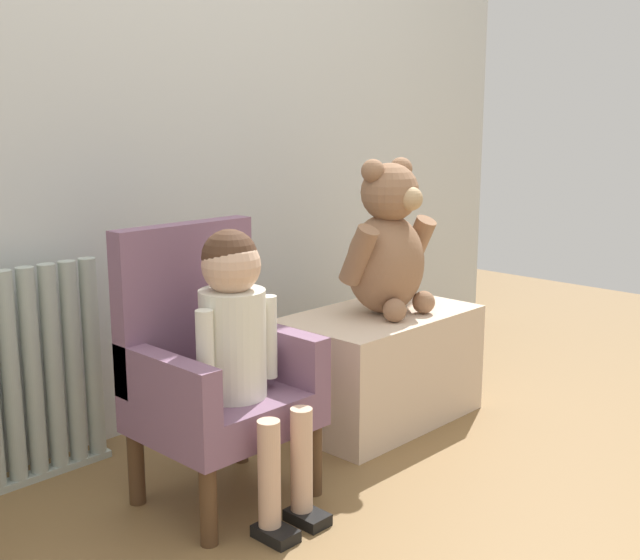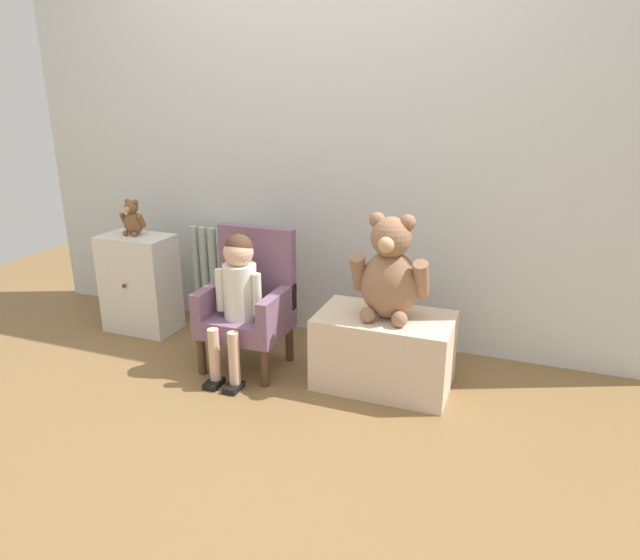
{
  "view_description": "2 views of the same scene",
  "coord_description": "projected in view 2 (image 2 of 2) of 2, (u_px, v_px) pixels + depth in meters",
  "views": [
    {
      "loc": [
        -1.46,
        -1.05,
        1.02
      ],
      "look_at": [
        0.22,
        0.55,
        0.53
      ],
      "focal_mm": 45.0,
      "sensor_mm": 36.0,
      "label": 1
    },
    {
      "loc": [
        1.14,
        -1.92,
        1.41
      ],
      "look_at": [
        0.21,
        0.53,
        0.53
      ],
      "focal_mm": 32.0,
      "sensor_mm": 36.0,
      "label": 2
    }
  ],
  "objects": [
    {
      "name": "small_teddy_bear",
      "position": [
        133.0,
        219.0,
        3.33
      ],
      "size": [
        0.15,
        0.11,
        0.21
      ],
      "color": "brown",
      "rests_on": "small_dresser"
    },
    {
      "name": "child_figure",
      "position": [
        238.0,
        285.0,
        2.83
      ],
      "size": [
        0.25,
        0.35,
        0.73
      ],
      "color": "silver",
      "rests_on": "ground_plane"
    },
    {
      "name": "small_dresser",
      "position": [
        140.0,
        283.0,
        3.43
      ],
      "size": [
        0.42,
        0.28,
        0.59
      ],
      "color": "silver",
      "rests_on": "ground_plane"
    },
    {
      "name": "low_bench",
      "position": [
        384.0,
        351.0,
        2.8
      ],
      "size": [
        0.65,
        0.39,
        0.37
      ],
      "primitive_type": "cube",
      "color": "beige",
      "rests_on": "ground_plane"
    },
    {
      "name": "back_wall",
      "position": [
        322.0,
        128.0,
        3.13
      ],
      "size": [
        3.8,
        0.05,
        2.4
      ],
      "primitive_type": "cube",
      "color": "silver",
      "rests_on": "ground_plane"
    },
    {
      "name": "ground_plane",
      "position": [
        234.0,
        422.0,
        2.53
      ],
      "size": [
        6.0,
        6.0,
        0.0
      ],
      "primitive_type": "plane",
      "color": "brown"
    },
    {
      "name": "large_teddy_bear",
      "position": [
        390.0,
        273.0,
        2.65
      ],
      "size": [
        0.37,
        0.26,
        0.51
      ],
      "color": "#92694B",
      "rests_on": "low_bench"
    },
    {
      "name": "child_armchair",
      "position": [
        249.0,
        302.0,
        2.97
      ],
      "size": [
        0.42,
        0.37,
        0.73
      ],
      "color": "#7A566F",
      "rests_on": "ground_plane"
    },
    {
      "name": "radiator",
      "position": [
        231.0,
        279.0,
        3.49
      ],
      "size": [
        0.56,
        0.05,
        0.61
      ],
      "color": "#AAB6AB",
      "rests_on": "ground_plane"
    }
  ]
}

